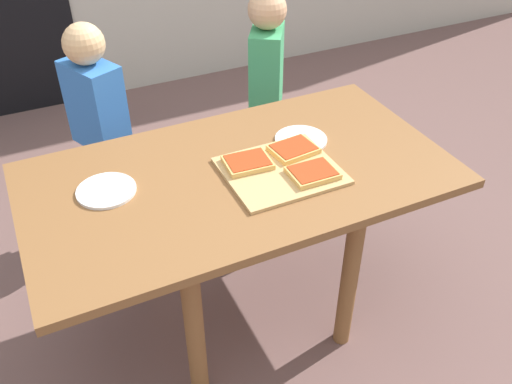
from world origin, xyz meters
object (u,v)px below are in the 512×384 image
object	(u,v)px
child_left	(100,124)
child_right	(266,81)
pizza_slice_far_left	(248,162)
plate_white_right	(301,139)
pizza_slice_near_right	(313,173)
pizza_slice_far_right	(294,149)
dining_table	(240,194)
cutting_board	(281,171)
plate_white_left	(106,190)

from	to	relation	value
child_left	child_right	bearing A→B (deg)	3.75
pizza_slice_far_left	plate_white_right	xyz separation A→B (m)	(0.24, 0.07, -0.02)
pizza_slice_near_right	pizza_slice_far_left	world-z (taller)	same
pizza_slice_far_right	pizza_slice_near_right	bearing A→B (deg)	-94.36
pizza_slice_far_right	child_left	bearing A→B (deg)	126.75
dining_table	cutting_board	distance (m)	0.17
cutting_board	pizza_slice_far_left	distance (m)	0.11
pizza_slice_near_right	cutting_board	bearing A→B (deg)	136.14
dining_table	cutting_board	size ratio (longest dim) A/B	3.84
plate_white_left	child_right	world-z (taller)	child_right
pizza_slice_far_left	child_right	size ratio (longest dim) A/B	0.16
cutting_board	plate_white_left	size ratio (longest dim) A/B	1.96
pizza_slice_far_right	cutting_board	bearing A→B (deg)	-139.56
cutting_board	pizza_slice_far_right	bearing A→B (deg)	40.44
pizza_slice_near_right	plate_white_right	world-z (taller)	pizza_slice_near_right
plate_white_left	child_left	distance (m)	0.66
cutting_board	child_left	xyz separation A→B (m)	(-0.44, 0.78, -0.13)
plate_white_right	child_left	xyz separation A→B (m)	(-0.59, 0.64, -0.12)
cutting_board	pizza_slice_far_right	size ratio (longest dim) A/B	2.25
pizza_slice_near_right	plate_white_right	xyz separation A→B (m)	(0.08, 0.22, -0.02)
pizza_slice_near_right	child_left	size ratio (longest dim) A/B	0.15
pizza_slice_near_right	child_left	distance (m)	1.00
pizza_slice_near_right	pizza_slice_far_left	bearing A→B (deg)	138.76
dining_table	child_right	distance (m)	0.91
cutting_board	plate_white_left	world-z (taller)	cutting_board
pizza_slice_near_right	plate_white_left	bearing A→B (deg)	160.90
child_left	pizza_slice_far_right	bearing A→B (deg)	-53.25
pizza_slice_far_left	cutting_board	bearing A→B (deg)	-38.72
pizza_slice_far_left	pizza_slice_far_right	distance (m)	0.17
pizza_slice_near_right	pizza_slice_far_left	xyz separation A→B (m)	(-0.16, 0.14, 0.00)
dining_table	plate_white_left	xyz separation A→B (m)	(-0.42, 0.08, 0.10)
pizza_slice_far_left	plate_white_left	bearing A→B (deg)	171.18
cutting_board	child_right	bearing A→B (deg)	66.59
pizza_slice_far_left	plate_white_right	bearing A→B (deg)	16.74
pizza_slice_far_right	child_right	xyz separation A→B (m)	(0.27, 0.75, -0.14)
pizza_slice_far_right	child_left	world-z (taller)	child_left
cutting_board	plate_white_left	distance (m)	0.56
pizza_slice_near_right	child_right	world-z (taller)	child_right
plate_white_right	plate_white_left	bearing A→B (deg)	-179.82
pizza_slice_far_right	plate_white_right	world-z (taller)	pizza_slice_far_right
dining_table	plate_white_left	distance (m)	0.44
plate_white_right	child_left	world-z (taller)	child_left
plate_white_right	pizza_slice_far_left	bearing A→B (deg)	-163.26
cutting_board	pizza_slice_near_right	xyz separation A→B (m)	(0.08, -0.07, 0.02)
dining_table	plate_white_right	xyz separation A→B (m)	(0.28, 0.08, 0.10)
pizza_slice_near_right	pizza_slice_far_right	distance (m)	0.15
pizza_slice_near_right	pizza_slice_far_left	size ratio (longest dim) A/B	0.96
child_left	pizza_slice_near_right	bearing A→B (deg)	-58.90
pizza_slice_near_right	child_left	bearing A→B (deg)	121.10
dining_table	cutting_board	bearing A→B (deg)	-26.27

